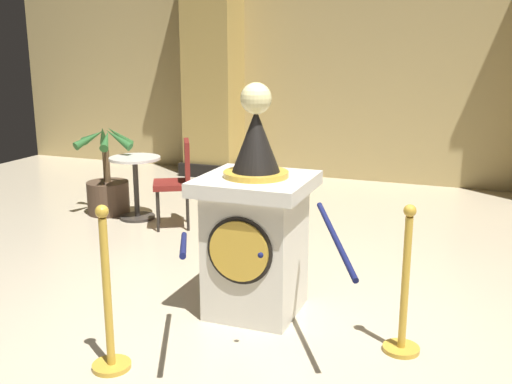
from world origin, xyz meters
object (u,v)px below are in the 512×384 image
Objects in this scene: stanchion_far at (404,302)px; cafe_table at (136,180)px; potted_palm_left at (108,186)px; stanchion_near at (108,313)px; cafe_chair_red at (179,176)px; pedestal_clock at (256,228)px.

stanchion_far is 1.37× the size of cafe_table.
stanchion_far is 0.92× the size of potted_palm_left.
stanchion_near is 1.09× the size of cafe_chair_red.
pedestal_clock is 1.77× the size of cafe_chair_red.
stanchion_near is at bearing -116.48° from pedestal_clock.
stanchion_far is 1.03× the size of cafe_chair_red.
stanchion_far is (1.11, -0.23, -0.31)m from pedestal_clock.
pedestal_clock reaches higher than stanchion_far.
stanchion_near reaches higher than stanchion_far.
stanchion_near is at bearing -152.54° from stanchion_far.
potted_palm_left is (-2.60, 1.89, -0.31)m from pedestal_clock.
potted_palm_left is at bearing 143.94° from pedestal_clock.
pedestal_clock is at bearing -36.06° from potted_palm_left.
pedestal_clock is 1.58× the size of potted_palm_left.
stanchion_near is 0.97× the size of potted_palm_left.
stanchion_near is 1.85m from stanchion_far.
cafe_chair_red is (-1.00, 2.79, 0.21)m from stanchion_near.
pedestal_clock is 2.83m from cafe_table.
pedestal_clock is 3.23m from potted_palm_left.
potted_palm_left is (-3.71, 2.12, -0.01)m from stanchion_far.
stanchion_far is at bearing -29.81° from potted_palm_left.
cafe_chair_red is at bearing 143.88° from stanchion_far.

